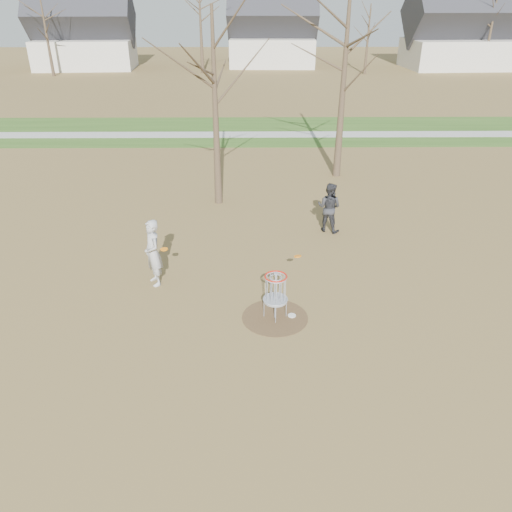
{
  "coord_description": "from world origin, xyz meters",
  "views": [
    {
      "loc": [
        -0.63,
        -11.19,
        7.75
      ],
      "look_at": [
        -0.5,
        1.5,
        1.1
      ],
      "focal_mm": 35.0,
      "sensor_mm": 36.0,
      "label": 1
    }
  ],
  "objects_px": {
    "player_throwing": "(329,207)",
    "disc_grounded": "(292,315)",
    "player_standing": "(153,253)",
    "disc_golf_basket": "(276,289)"
  },
  "relations": [
    {
      "from": "player_throwing",
      "to": "disc_golf_basket",
      "type": "height_order",
      "value": "player_throwing"
    },
    {
      "from": "player_standing",
      "to": "player_throwing",
      "type": "xyz_separation_m",
      "value": [
        5.72,
        3.76,
        -0.11
      ]
    },
    {
      "from": "player_standing",
      "to": "player_throwing",
      "type": "bearing_deg",
      "value": 95.32
    },
    {
      "from": "disc_golf_basket",
      "to": "disc_grounded",
      "type": "bearing_deg",
      "value": 7.22
    },
    {
      "from": "player_standing",
      "to": "disc_golf_basket",
      "type": "bearing_deg",
      "value": 34.2
    },
    {
      "from": "player_throwing",
      "to": "disc_grounded",
      "type": "distance_m",
      "value": 5.9
    },
    {
      "from": "disc_grounded",
      "to": "disc_golf_basket",
      "type": "distance_m",
      "value": 1.01
    },
    {
      "from": "player_standing",
      "to": "disc_grounded",
      "type": "height_order",
      "value": "player_standing"
    },
    {
      "from": "player_standing",
      "to": "disc_golf_basket",
      "type": "relative_size",
      "value": 1.52
    },
    {
      "from": "player_throwing",
      "to": "disc_golf_basket",
      "type": "xyz_separation_m",
      "value": [
        -2.2,
        -5.62,
        -0.01
      ]
    }
  ]
}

